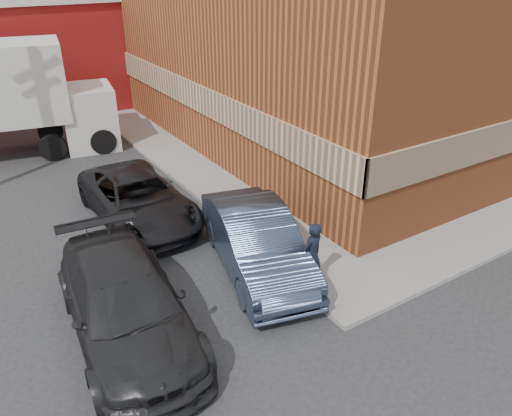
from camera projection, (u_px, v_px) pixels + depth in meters
ground at (310, 281)px, 11.84m from camera, size 90.00×90.00×0.00m
brick_building at (343, 14)px, 20.52m from camera, size 14.25×18.25×9.36m
sidewalk_west at (175, 157)px, 18.85m from camera, size 1.80×18.00×0.12m
man at (312, 255)px, 11.14m from camera, size 0.65×0.49×1.61m
sedan at (257, 242)px, 11.93m from camera, size 2.76×5.00×1.56m
suv_a at (138, 199)px, 14.22m from camera, size 2.32×4.99×1.38m
suv_b at (126, 304)px, 9.83m from camera, size 2.61×5.44×1.53m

